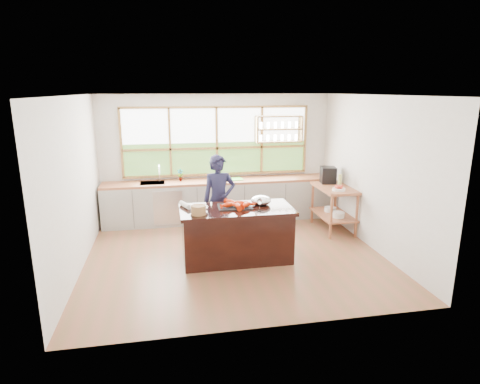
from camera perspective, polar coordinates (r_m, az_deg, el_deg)
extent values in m
plane|color=brown|center=(7.06, -0.78, -8.87)|extent=(5.00, 5.00, 0.00)
cube|color=silver|center=(8.83, -3.31, 4.99)|extent=(5.00, 0.02, 2.70)
cube|color=silver|center=(4.52, 4.05, -4.17)|extent=(5.00, 0.02, 2.70)
cube|color=silver|center=(6.70, -22.39, 0.90)|extent=(0.02, 4.50, 2.70)
cube|color=silver|center=(7.48, 18.44, 2.56)|extent=(0.02, 4.50, 2.70)
cube|color=white|center=(6.49, -0.86, 13.61)|extent=(5.00, 4.50, 0.02)
cube|color=#A36F3F|center=(8.75, -3.32, 7.22)|extent=(4.05, 0.06, 1.50)
cube|color=white|center=(8.74, -3.38, 9.50)|extent=(3.98, 0.01, 0.75)
cube|color=#325C1E|center=(8.83, -3.31, 4.81)|extent=(3.98, 0.01, 0.70)
cube|color=#A36F3F|center=(8.87, 5.56, 10.68)|extent=(1.00, 0.28, 0.03)
cube|color=#A36F3F|center=(8.89, 5.51, 8.91)|extent=(1.00, 0.28, 0.03)
cube|color=#A36F3F|center=(8.92, 5.47, 7.15)|extent=(1.00, 0.28, 0.03)
cube|color=#A36F3F|center=(8.77, 2.33, 8.88)|extent=(0.03, 0.28, 0.55)
cube|color=#A36F3F|center=(9.04, 8.60, 8.90)|extent=(0.03, 0.28, 0.55)
cube|color=#A7A59F|center=(8.73, -2.97, -1.34)|extent=(4.90, 0.62, 0.85)
cube|color=silver|center=(8.36, -10.17, -2.23)|extent=(0.60, 0.01, 0.72)
cube|color=#A7603E|center=(8.62, -3.00, 1.54)|extent=(4.90, 0.62, 0.05)
cube|color=silver|center=(8.57, -12.32, 0.77)|extent=(0.50, 0.42, 0.16)
cube|color=#A7603E|center=(8.01, 16.25, -3.17)|extent=(0.04, 0.04, 0.90)
cube|color=#A7603E|center=(8.88, 13.39, -1.29)|extent=(0.04, 0.04, 0.90)
cube|color=#A7603E|center=(7.80, 12.83, -3.43)|extent=(0.04, 0.04, 0.90)
cube|color=#A7603E|center=(8.68, 10.25, -1.47)|extent=(0.04, 0.04, 0.90)
cube|color=#A7603E|center=(8.37, 13.08, -3.14)|extent=(0.62, 1.10, 0.03)
cube|color=#A7603E|center=(8.23, 13.30, 0.55)|extent=(0.62, 1.10, 0.05)
cylinder|color=white|center=(8.14, 13.80, -3.19)|extent=(0.24, 0.24, 0.11)
cylinder|color=white|center=(8.49, 12.70, -2.46)|extent=(0.24, 0.24, 0.09)
cube|color=black|center=(6.72, -0.50, -6.24)|extent=(1.77, 0.82, 0.84)
cube|color=black|center=(6.58, -0.51, -2.56)|extent=(1.85, 0.90, 0.06)
imported|color=#191933|center=(7.32, -2.98, -1.14)|extent=(0.64, 0.45, 1.66)
imported|color=slate|center=(8.58, -8.48, 2.42)|extent=(0.15, 0.11, 0.27)
cube|color=#54CF40|center=(8.66, -1.00, 1.84)|extent=(0.43, 0.35, 0.01)
cube|color=black|center=(8.50, 12.41, 2.38)|extent=(0.35, 0.36, 0.34)
cylinder|color=#C0C861|center=(8.11, 14.00, 1.50)|extent=(0.07, 0.07, 0.28)
cylinder|color=white|center=(7.92, 13.87, 0.36)|extent=(0.24, 0.24, 0.05)
sphere|color=red|center=(7.93, 14.22, 0.73)|extent=(0.07, 0.07, 0.07)
sphere|color=red|center=(7.96, 13.85, 0.80)|extent=(0.07, 0.07, 0.07)
sphere|color=red|center=(7.92, 13.54, 0.75)|extent=(0.07, 0.07, 0.07)
sphere|color=red|center=(7.87, 13.71, 0.65)|extent=(0.07, 0.07, 0.07)
sphere|color=red|center=(7.88, 14.14, 0.64)|extent=(0.07, 0.07, 0.07)
cube|color=black|center=(6.62, -0.74, -2.09)|extent=(0.57, 0.43, 0.02)
ellipsoid|color=red|center=(6.54, -1.70, -1.86)|extent=(0.23, 0.15, 0.08)
ellipsoid|color=red|center=(6.64, -0.09, -1.60)|extent=(0.23, 0.14, 0.08)
ellipsoid|color=red|center=(6.55, 0.96, -1.84)|extent=(0.21, 0.21, 0.08)
ellipsoid|color=red|center=(6.72, -1.34, -1.43)|extent=(0.18, 0.23, 0.08)
ellipsoid|color=red|center=(6.48, -0.35, -2.01)|extent=(0.11, 0.22, 0.08)
ellipsoid|color=silver|center=(6.39, -5.85, -2.29)|extent=(0.29, 0.29, 0.14)
ellipsoid|color=silver|center=(6.77, 3.00, -1.21)|extent=(0.34, 0.34, 0.16)
cylinder|color=silver|center=(6.41, 2.78, -2.72)|extent=(0.06, 0.06, 0.01)
cylinder|color=silver|center=(6.39, 2.78, -2.15)|extent=(0.01, 0.01, 0.13)
ellipsoid|color=silver|center=(6.36, 2.79, -1.29)|extent=(0.08, 0.08, 0.10)
cylinder|color=#A06F3F|center=(6.25, -5.93, -2.56)|extent=(0.23, 0.23, 0.15)
cylinder|color=white|center=(6.67, -7.82, -1.84)|extent=(0.18, 0.31, 0.08)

